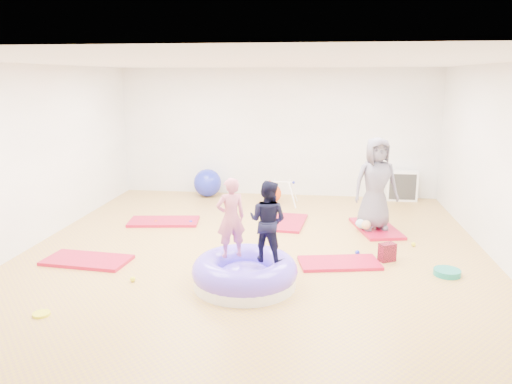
# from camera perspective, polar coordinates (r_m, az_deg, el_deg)

# --- Properties ---
(room) EXTENTS (7.01, 8.01, 2.81)m
(room) POSITION_cam_1_polar(r_m,az_deg,el_deg) (7.17, -0.30, 3.36)
(room) COLOR gold
(room) RESTS_ON ground
(gym_mat_front_left) EXTENTS (1.26, 0.71, 0.05)m
(gym_mat_front_left) POSITION_cam_1_polar(r_m,az_deg,el_deg) (7.65, -18.74, -7.40)
(gym_mat_front_left) COLOR #BE002D
(gym_mat_front_left) RESTS_ON ground
(gym_mat_mid_left) EXTENTS (1.32, 0.79, 0.05)m
(gym_mat_mid_left) POSITION_cam_1_polar(r_m,az_deg,el_deg) (9.28, -10.49, -3.33)
(gym_mat_mid_left) COLOR #BE002D
(gym_mat_mid_left) RESTS_ON ground
(gym_mat_center_back) EXTENTS (0.68, 1.18, 0.05)m
(gym_mat_center_back) POSITION_cam_1_polar(r_m,az_deg,el_deg) (9.09, 3.72, -3.50)
(gym_mat_center_back) COLOR #BE002D
(gym_mat_center_back) RESTS_ON ground
(gym_mat_right) EXTENTS (1.21, 0.77, 0.05)m
(gym_mat_right) POSITION_cam_1_polar(r_m,az_deg,el_deg) (7.26, 9.51, -8.00)
(gym_mat_right) COLOR #BE002D
(gym_mat_right) RESTS_ON ground
(gym_mat_rear_right) EXTENTS (0.89, 1.36, 0.05)m
(gym_mat_rear_right) POSITION_cam_1_polar(r_m,az_deg,el_deg) (8.97, 13.56, -4.05)
(gym_mat_rear_right) COLOR #BE002D
(gym_mat_rear_right) RESTS_ON ground
(inflatable_cushion) EXTENTS (1.35, 1.35, 0.42)m
(inflatable_cushion) POSITION_cam_1_polar(r_m,az_deg,el_deg) (6.43, -1.30, -9.29)
(inflatable_cushion) COLOR white
(inflatable_cushion) RESTS_ON ground
(child_pink) EXTENTS (0.45, 0.39, 1.04)m
(child_pink) POSITION_cam_1_polar(r_m,az_deg,el_deg) (6.33, -2.90, -2.52)
(child_pink) COLOR #CC677F
(child_pink) RESTS_ON inflatable_cushion
(child_navy) EXTENTS (0.60, 0.53, 1.03)m
(child_navy) POSITION_cam_1_polar(r_m,az_deg,el_deg) (6.20, 1.34, -2.89)
(child_navy) COLOR black
(child_navy) RESTS_ON inflatable_cushion
(adult_caregiver) EXTENTS (0.87, 0.68, 1.57)m
(adult_caregiver) POSITION_cam_1_polar(r_m,az_deg,el_deg) (8.69, 13.54, 0.95)
(adult_caregiver) COLOR slate
(adult_caregiver) RESTS_ON gym_mat_rear_right
(infant) EXTENTS (0.33, 0.34, 0.20)m
(infant) POSITION_cam_1_polar(r_m,az_deg,el_deg) (8.74, 12.40, -3.58)
(infant) COLOR #A8C6E9
(infant) RESTS_ON gym_mat_rear_right
(ball_pit_balls) EXTENTS (4.50, 2.71, 0.07)m
(ball_pit_balls) POSITION_cam_1_polar(r_m,az_deg,el_deg) (7.86, 1.11, -6.06)
(ball_pit_balls) COLOR yellow
(ball_pit_balls) RESTS_ON ground
(exercise_ball_blue) EXTENTS (0.61, 0.61, 0.61)m
(exercise_ball_blue) POSITION_cam_1_polar(r_m,az_deg,el_deg) (11.13, -5.57, 1.05)
(exercise_ball_blue) COLOR #1E28BA
(exercise_ball_blue) RESTS_ON ground
(exercise_ball_orange) EXTENTS (0.39, 0.39, 0.39)m
(exercise_ball_orange) POSITION_cam_1_polar(r_m,az_deg,el_deg) (10.57, 1.85, -0.15)
(exercise_ball_orange) COLOR #F0460C
(exercise_ball_orange) RESTS_ON ground
(infant_play_gym) EXTENTS (0.66, 0.63, 0.51)m
(infant_play_gym) POSITION_cam_1_polar(r_m,az_deg,el_deg) (10.29, 2.93, 0.30)
(infant_play_gym) COLOR white
(infant_play_gym) RESTS_ON ground
(cube_shelf) EXTENTS (0.64, 0.32, 0.64)m
(cube_shelf) POSITION_cam_1_polar(r_m,az_deg,el_deg) (11.18, 16.30, 0.72)
(cube_shelf) COLOR white
(cube_shelf) RESTS_ON ground
(balance_disc) EXTENTS (0.36, 0.36, 0.08)m
(balance_disc) POSITION_cam_1_polar(r_m,az_deg,el_deg) (7.26, 21.00, -8.57)
(balance_disc) COLOR #157A6F
(balance_disc) RESTS_ON ground
(backpack) EXTENTS (0.27, 0.24, 0.27)m
(backpack) POSITION_cam_1_polar(r_m,az_deg,el_deg) (7.50, 14.76, -6.68)
(backpack) COLOR #A51330
(backpack) RESTS_ON ground
(yellow_toy) EXTENTS (0.19, 0.19, 0.03)m
(yellow_toy) POSITION_cam_1_polar(r_m,az_deg,el_deg) (6.23, -23.32, -12.69)
(yellow_toy) COLOR yellow
(yellow_toy) RESTS_ON ground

